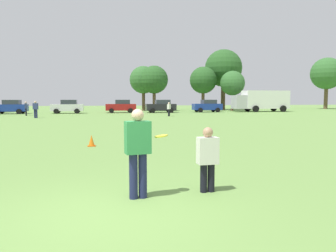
{
  "coord_description": "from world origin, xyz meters",
  "views": [
    {
      "loc": [
        -0.03,
        -5.38,
        1.97
      ],
      "look_at": [
        1.71,
        3.02,
        1.24
      ],
      "focal_mm": 34.19,
      "sensor_mm": 36.0,
      "label": 1
    }
  ],
  "objects": [
    {
      "name": "tree_far_west_pine",
      "position": [
        21.15,
        48.44,
        7.3
      ],
      "size": [
        6.53,
        6.53,
        10.61
      ],
      "color": "brown",
      "rests_on": "ground"
    },
    {
      "name": "parked_car_center",
      "position": [
        -4.49,
        39.47,
        0.92
      ],
      "size": [
        4.22,
        2.25,
        1.82
      ],
      "color": "silver",
      "rests_on": "ground"
    },
    {
      "name": "parked_car_mid_left",
      "position": [
        -11.65,
        39.59,
        0.92
      ],
      "size": [
        4.22,
        2.25,
        1.82
      ],
      "color": "navy",
      "rests_on": "ground"
    },
    {
      "name": "parked_car_mid_right",
      "position": [
        2.66,
        40.04,
        0.92
      ],
      "size": [
        4.22,
        2.25,
        1.82
      ],
      "color": "maroon",
      "rests_on": "ground"
    },
    {
      "name": "player_thrower",
      "position": [
        0.65,
        0.83,
        1.0
      ],
      "size": [
        0.52,
        0.34,
        1.78
      ],
      "color": "#1E234C",
      "rests_on": "ground"
    },
    {
      "name": "tree_east_oak",
      "position": [
        16.77,
        46.39,
        5.05
      ],
      "size": [
        4.51,
        4.51,
        7.34
      ],
      "color": "brown",
      "rests_on": "ground"
    },
    {
      "name": "box_truck",
      "position": [
        23.74,
        39.31,
        1.75
      ],
      "size": [
        8.52,
        3.07,
        3.18
      ],
      "color": "white",
      "rests_on": "ground"
    },
    {
      "name": "frisbee",
      "position": [
        1.15,
        0.98,
        1.22
      ],
      "size": [
        0.27,
        0.27,
        0.07
      ],
      "color": "yellow"
    },
    {
      "name": "tree_east_birch",
      "position": [
        8.23,
        45.25,
        4.96
      ],
      "size": [
        4.44,
        4.44,
        7.21
      ],
      "color": "brown",
      "rests_on": "ground"
    },
    {
      "name": "bystander_far_jogger",
      "position": [
        7.4,
        29.85,
        0.89
      ],
      "size": [
        0.47,
        0.49,
        1.57
      ],
      "color": "black",
      "rests_on": "ground"
    },
    {
      "name": "tree_horizon_center",
      "position": [
        42.2,
        48.73,
        6.72
      ],
      "size": [
        6.01,
        6.01,
        9.77
      ],
      "color": "brown",
      "rests_on": "ground"
    },
    {
      "name": "bystander_field_marshal",
      "position": [
        -6.63,
        29.27,
        0.99
      ],
      "size": [
        0.51,
        0.34,
        1.75
      ],
      "color": "#1E234C",
      "rests_on": "ground"
    },
    {
      "name": "tree_center_elm",
      "position": [
        6.73,
        46.93,
        5.01
      ],
      "size": [
        4.48,
        4.48,
        7.28
      ],
      "color": "brown",
      "rests_on": "ground"
    },
    {
      "name": "ground_plane",
      "position": [
        0.0,
        0.0,
        0.0
      ],
      "size": [
        172.65,
        172.65,
        0.0
      ],
      "primitive_type": "plane",
      "color": "#6B9347"
    },
    {
      "name": "tree_far_east_pine",
      "position": [
        20.78,
        43.47,
        4.44
      ],
      "size": [
        3.98,
        3.98,
        6.46
      ],
      "color": "brown",
      "rests_on": "ground"
    },
    {
      "name": "parked_car_near_right",
      "position": [
        8.26,
        39.27,
        0.92
      ],
      "size": [
        4.22,
        2.25,
        1.82
      ],
      "color": "black",
      "rests_on": "ground"
    },
    {
      "name": "player_defender",
      "position": [
        2.14,
        0.96,
        0.76
      ],
      "size": [
        0.44,
        0.26,
        1.38
      ],
      "color": "black",
      "rests_on": "ground"
    },
    {
      "name": "parked_car_far_right",
      "position": [
        15.26,
        39.59,
        0.92
      ],
      "size": [
        4.22,
        2.25,
        1.82
      ],
      "color": "navy",
      "rests_on": "ground"
    },
    {
      "name": "traffic_cone",
      "position": [
        -0.47,
        8.17,
        0.23
      ],
      "size": [
        0.32,
        0.32,
        0.48
      ],
      "color": "#D8590C",
      "rests_on": "ground"
    },
    {
      "name": "bystander_sideline_watcher",
      "position": [
        -8.63,
        34.33,
        0.93
      ],
      "size": [
        0.33,
        0.48,
        1.64
      ],
      "color": "black",
      "rests_on": "ground"
    }
  ]
}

